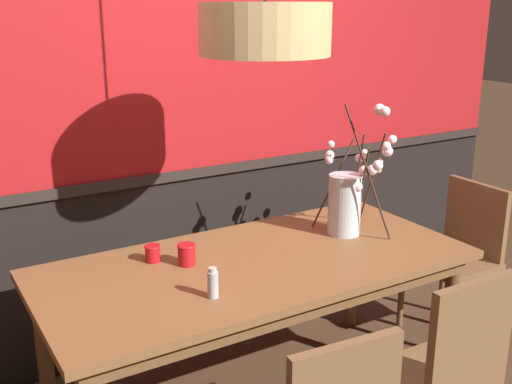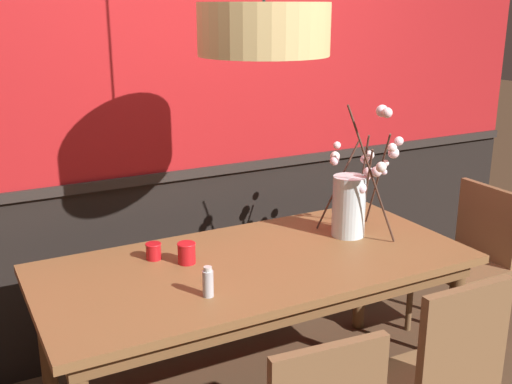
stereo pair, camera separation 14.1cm
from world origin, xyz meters
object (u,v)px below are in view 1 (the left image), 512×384
Objects in this scene: dining_table at (256,276)px; condiment_bottle at (213,283)px; chair_head_east_end at (459,250)px; candle_holder_nearer_edge at (187,254)px; chair_far_side_left at (130,255)px; chair_near_side_right at (443,375)px; vase_with_blossoms at (348,199)px; pendant_lamp at (265,29)px; candle_holder_nearer_center at (153,253)px; chair_far_side_right at (228,236)px.

condiment_bottle reaches higher than dining_table.
condiment_bottle is at bearing -172.21° from chair_head_east_end.
chair_head_east_end is 9.26× the size of candle_holder_nearer_edge.
chair_near_side_right is at bearing -71.23° from chair_far_side_left.
vase_with_blossoms is at bearing 175.88° from chair_head_east_end.
condiment_bottle is (-0.05, -0.35, 0.01)m from candle_holder_nearer_edge.
vase_with_blossoms is 1.03m from pendant_lamp.
vase_with_blossoms is 1.00m from candle_holder_nearer_center.
chair_near_side_right is 12.46× the size of candle_holder_nearer_center.
candle_holder_nearer_edge is at bearing 176.14° from vase_with_blossoms.
pendant_lamp reaches higher than chair_near_side_right.
candle_holder_nearer_center is at bearing -138.41° from chair_far_side_right.
candle_holder_nearer_center is (-1.77, 0.23, 0.28)m from chair_head_east_end.
chair_far_side_right is 1.02m from candle_holder_nearer_center.
candle_holder_nearer_center is at bearing 140.96° from pendant_lamp.
candle_holder_nearer_center is (-0.71, 1.09, 0.26)m from chair_near_side_right.
candle_holder_nearer_edge is at bearing 82.11° from condiment_bottle.
candle_holder_nearer_edge is 0.76× the size of condiment_bottle.
vase_with_blossoms reaches higher than chair_near_side_right.
pendant_lamp is (-1.38, -0.09, 1.26)m from chair_head_east_end.
chair_far_side_left reaches higher than candle_holder_nearer_edge.
pendant_lamp is (0.28, -0.97, 1.25)m from chair_far_side_left.
candle_holder_nearer_edge is (-0.29, 0.12, 0.13)m from dining_table.
candle_holder_nearer_center is (-0.11, -0.65, 0.27)m from chair_far_side_left.
chair_far_side_left is 0.81m from candle_holder_nearer_edge.
condiment_bottle is (-1.70, -0.23, 0.30)m from chair_head_east_end.
candle_holder_nearer_center is (-0.40, 0.23, 0.12)m from dining_table.
pendant_lamp is (-0.01, -0.09, 1.10)m from dining_table.
condiment_bottle reaches higher than candle_holder_nearer_edge.
chair_far_side_right reaches higher than candle_holder_nearer_edge.
dining_table is at bearing 109.27° from chair_near_side_right.
chair_near_side_right reaches higher than chair_far_side_left.
candle_holder_nearer_center is at bearing 98.40° from condiment_bottle.
vase_with_blossoms is at bearing -9.89° from candle_holder_nearer_center.
pendant_lamp reaches higher than chair_far_side_right.
chair_far_side_left is (-0.59, 1.74, -0.01)m from chair_near_side_right.
chair_far_side_right is (-1.04, 0.88, 0.00)m from chair_head_east_end.
chair_far_side_right is at bearing 88.98° from chair_near_side_right.
chair_far_side_left is (-0.29, 0.88, -0.15)m from dining_table.
dining_table is at bearing -179.86° from chair_head_east_end.
candle_holder_nearer_center is 0.60× the size of condiment_bottle.
candle_holder_nearer_center is at bearing 170.11° from vase_with_blossoms.
chair_far_side_left is at bearing 108.77° from chair_near_side_right.
chair_head_east_end is at bearing -4.12° from vase_with_blossoms.
dining_table is at bearing -22.33° from candle_holder_nearer_edge.
candle_holder_nearer_center is 0.47m from condiment_bottle.
candle_holder_nearer_center is 0.80× the size of candle_holder_nearer_edge.
chair_far_side_left reaches higher than chair_far_side_right.
candle_holder_nearer_edge is at bearing 176.02° from chair_head_east_end.
dining_table is 25.57× the size of candle_holder_nearer_center.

